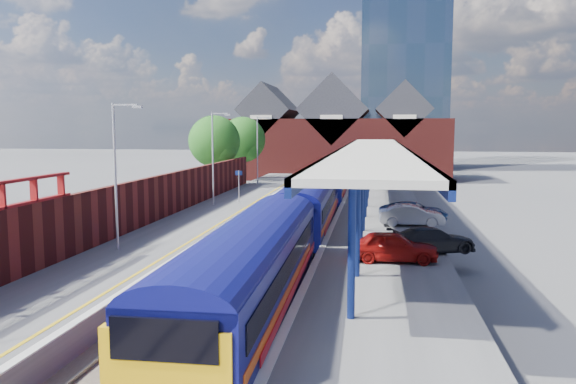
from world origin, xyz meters
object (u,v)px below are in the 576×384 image
object	(u,v)px
parked_car_dark	(432,240)
parked_car_blue	(414,211)
parked_car_red	(393,246)
lamp_post_c	(214,152)
lamp_post_b	(118,167)
parked_car_silver	(412,215)
train	(321,189)
lamp_post_d	(259,146)
platform_sign	(239,181)

from	to	relation	value
parked_car_dark	parked_car_blue	size ratio (longest dim) A/B	0.96
parked_car_red	lamp_post_c	bearing A→B (deg)	36.57
lamp_post_b	parked_car_silver	bearing A→B (deg)	32.58
train	lamp_post_d	world-z (taller)	lamp_post_d
lamp_post_d	train	bearing A→B (deg)	-59.92
parked_car_silver	parked_car_dark	xyz separation A→B (m)	(0.54, -7.23, -0.04)
lamp_post_b	parked_car_red	distance (m)	13.25
train	lamp_post_b	bearing A→B (deg)	-113.08
train	parked_car_silver	distance (m)	11.32
train	lamp_post_b	distance (m)	20.25
parked_car_red	parked_car_dark	distance (m)	2.83
parked_car_dark	parked_car_blue	xyz separation A→B (m)	(-0.30, 9.13, 0.00)
lamp_post_c	parked_car_blue	xyz separation A→B (m)	(14.42, -5.03, -3.40)
platform_sign	parked_car_dark	xyz separation A→B (m)	(13.36, -16.16, -1.09)
lamp_post_b	parked_car_blue	bearing A→B (deg)	37.26
train	platform_sign	distance (m)	6.53
lamp_post_b	parked_car_dark	distance (m)	15.22
lamp_post_d	parked_car_red	xyz separation A→B (m)	(12.83, -32.25, -3.32)
parked_car_red	parked_car_blue	world-z (taller)	parked_car_red
train	platform_sign	xyz separation A→B (m)	(-6.49, -0.44, 0.57)
lamp_post_c	parked_car_red	xyz separation A→B (m)	(12.83, -16.25, -3.32)
lamp_post_b	lamp_post_c	size ratio (longest dim) A/B	1.00
lamp_post_b	parked_car_blue	world-z (taller)	lamp_post_b
lamp_post_d	parked_car_blue	size ratio (longest dim) A/B	1.63
lamp_post_b	platform_sign	bearing A→B (deg)	85.67
lamp_post_d	platform_sign	distance (m)	14.25
lamp_post_d	parked_car_blue	world-z (taller)	lamp_post_d
train	lamp_post_c	xyz separation A→B (m)	(-7.86, -2.44, 2.87)
lamp_post_c	platform_sign	distance (m)	3.34
train	lamp_post_b	world-z (taller)	lamp_post_b
train	parked_car_blue	size ratio (longest dim) A/B	15.37
lamp_post_d	parked_car_red	world-z (taller)	lamp_post_d
lamp_post_b	lamp_post_c	world-z (taller)	same
lamp_post_b	parked_car_red	bearing A→B (deg)	-1.12
parked_car_red	parked_car_blue	size ratio (longest dim) A/B	0.92
lamp_post_d	parked_car_dark	world-z (taller)	lamp_post_d
train	lamp_post_d	distance (m)	15.93
train	parked_car_dark	bearing A→B (deg)	-67.51
lamp_post_b	parked_car_dark	world-z (taller)	lamp_post_b
parked_car_dark	parked_car_red	bearing A→B (deg)	115.26
lamp_post_b	lamp_post_d	xyz separation A→B (m)	(0.00, 32.00, 0.00)
platform_sign	parked_car_red	world-z (taller)	platform_sign
lamp_post_c	platform_sign	bearing A→B (deg)	55.74
lamp_post_d	parked_car_silver	distance (m)	27.18
parked_car_dark	lamp_post_d	bearing A→B (deg)	3.52
train	parked_car_dark	distance (m)	17.97
parked_car_dark	parked_car_blue	distance (m)	9.14
train	parked_car_red	distance (m)	19.34
lamp_post_d	lamp_post_c	bearing A→B (deg)	-90.00
lamp_post_c	parked_car_blue	world-z (taller)	lamp_post_c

